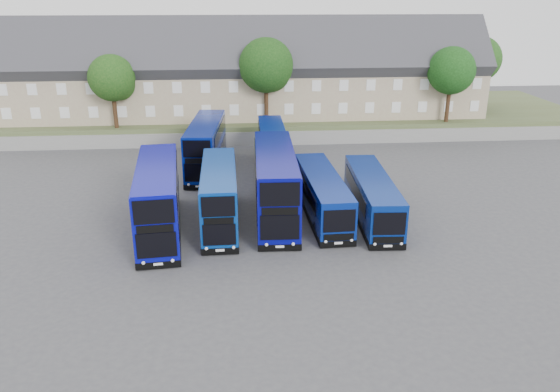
% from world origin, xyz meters
% --- Properties ---
extents(ground, '(120.00, 120.00, 0.00)m').
position_xyz_m(ground, '(0.00, 0.00, 0.00)').
color(ground, '#424246').
rests_on(ground, ground).
extents(retaining_wall, '(70.00, 0.40, 1.50)m').
position_xyz_m(retaining_wall, '(0.00, 24.00, 0.75)').
color(retaining_wall, slate).
rests_on(retaining_wall, ground).
extents(earth_bank, '(80.00, 20.00, 2.00)m').
position_xyz_m(earth_bank, '(0.00, 34.00, 1.00)').
color(earth_bank, '#4B542F').
rests_on(earth_bank, ground).
extents(terrace_row, '(54.00, 10.40, 11.20)m').
position_xyz_m(terrace_row, '(0.00, 30.00, 6.60)').
color(terrace_row, tan).
rests_on(terrace_row, earth_bank).
extents(dd_front_left, '(3.80, 11.88, 4.64)m').
position_xyz_m(dd_front_left, '(-6.71, 2.09, 2.28)').
color(dd_front_left, '#080A9A').
rests_on(dd_front_left, ground).
extents(dd_front_mid, '(2.57, 10.46, 4.14)m').
position_xyz_m(dd_front_mid, '(-2.60, 3.05, 2.03)').
color(dd_front_mid, navy).
rests_on(dd_front_mid, ground).
extents(dd_front_right, '(3.13, 12.35, 4.88)m').
position_xyz_m(dd_front_right, '(1.43, 4.20, 2.40)').
color(dd_front_right, '#06087E').
rests_on(dd_front_right, ground).
extents(dd_rear_left, '(3.46, 11.47, 4.50)m').
position_xyz_m(dd_rear_left, '(-4.11, 15.63, 2.21)').
color(dd_rear_left, navy).
rests_on(dd_rear_left, ground).
extents(dd_rear_right, '(2.39, 10.05, 3.98)m').
position_xyz_m(dd_rear_right, '(1.96, 15.56, 1.95)').
color(dd_rear_right, '#071E8E').
rests_on(dd_rear_right, ground).
extents(coach_east_a, '(2.86, 11.54, 3.13)m').
position_xyz_m(coach_east_a, '(4.86, 4.01, 1.53)').
color(coach_east_a, navy).
rests_on(coach_east_a, ground).
extents(coach_east_b, '(2.93, 11.51, 3.12)m').
position_xyz_m(coach_east_b, '(8.41, 3.30, 1.53)').
color(coach_east_b, navy).
rests_on(coach_east_b, ground).
extents(tree_west, '(4.80, 4.80, 7.65)m').
position_xyz_m(tree_west, '(-13.85, 25.10, 7.05)').
color(tree_west, '#382314').
rests_on(tree_west, earth_bank).
extents(tree_mid, '(5.76, 5.76, 9.18)m').
position_xyz_m(tree_mid, '(2.15, 25.60, 8.07)').
color(tree_mid, '#382314').
rests_on(tree_mid, earth_bank).
extents(tree_east, '(5.12, 5.12, 8.16)m').
position_xyz_m(tree_east, '(22.15, 25.10, 7.39)').
color(tree_east, '#382314').
rests_on(tree_east, earth_bank).
extents(tree_far, '(5.44, 5.44, 8.67)m').
position_xyz_m(tree_far, '(28.15, 32.10, 7.73)').
color(tree_far, '#382314').
rests_on(tree_far, earth_bank).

